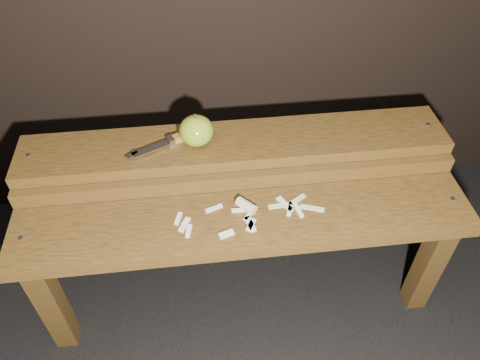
{
  "coord_description": "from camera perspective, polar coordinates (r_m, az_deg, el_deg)",
  "views": [
    {
      "loc": [
        -0.11,
        -0.83,
        1.34
      ],
      "look_at": [
        0.0,
        0.06,
        0.45
      ],
      "focal_mm": 35.0,
      "sensor_mm": 36.0,
      "label": 1
    }
  ],
  "objects": [
    {
      "name": "apple_scraps",
      "position": [
        1.21,
        1.21,
        -3.8
      ],
      "size": [
        0.39,
        0.13,
        0.03
      ],
      "color": "beige",
      "rests_on": "bench_front_tier"
    },
    {
      "name": "ground",
      "position": [
        1.58,
        0.27,
        -13.26
      ],
      "size": [
        60.0,
        60.0,
        0.0
      ],
      "primitive_type": "plane",
      "color": "black"
    },
    {
      "name": "apple",
      "position": [
        1.28,
        -5.36,
        6.01
      ],
      "size": [
        0.09,
        0.09,
        0.1
      ],
      "color": "olive",
      "rests_on": "bench_rear_tier"
    },
    {
      "name": "bench_rear_tier",
      "position": [
        1.36,
        -0.53,
        2.04
      ],
      "size": [
        1.2,
        0.21,
        0.5
      ],
      "color": "#38250E",
      "rests_on": "ground"
    },
    {
      "name": "knife",
      "position": [
        1.31,
        -7.43,
        5.13
      ],
      "size": [
        0.22,
        0.12,
        0.02
      ],
      "color": "#946020",
      "rests_on": "bench_rear_tier"
    },
    {
      "name": "bench_front_tier",
      "position": [
        1.25,
        0.66,
        -7.03
      ],
      "size": [
        1.2,
        0.2,
        0.42
      ],
      "color": "#38250E",
      "rests_on": "ground"
    }
  ]
}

